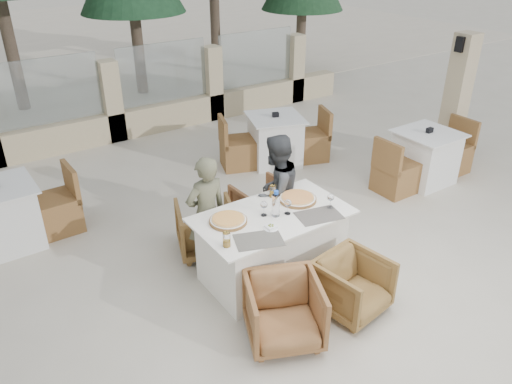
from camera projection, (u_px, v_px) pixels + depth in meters
ground at (274, 278)px, 5.41m from camera, size 80.00×80.00×0.00m
sand_patch at (13, 47)px, 15.64m from camera, size 30.00×16.00×0.01m
perimeter_wall_far at (111, 96)px, 8.54m from camera, size 10.00×0.34×1.60m
lantern_pillar at (456, 99)px, 7.74m from camera, size 0.34×0.34×2.00m
dining_table at (272, 246)px, 5.28m from camera, size 1.60×0.90×0.77m
placemat_near_left at (259, 240)px, 4.68m from camera, size 0.53×0.44×0.00m
placemat_near_right at (319, 215)px, 5.08m from camera, size 0.50×0.39×0.00m
pizza_left at (228, 220)px, 4.95m from camera, size 0.48×0.48×0.05m
pizza_right at (298, 198)px, 5.35m from camera, size 0.42×0.42×0.05m
water_bottle at (276, 203)px, 5.01m from camera, size 0.10×0.10×0.29m
wine_glass_centre at (264, 208)px, 5.04m from camera, size 0.10×0.10×0.18m
wine_glass_near at (288, 206)px, 5.07m from camera, size 0.08×0.08×0.18m
wine_glass_corner at (330, 200)px, 5.17m from camera, size 0.08×0.08×0.18m
beer_glass_left at (227, 240)px, 4.56m from camera, size 0.08×0.08×0.14m
beer_glass_right at (273, 191)px, 5.40m from camera, size 0.09×0.09×0.14m
olive_dish at (271, 227)px, 4.85m from camera, size 0.12×0.12×0.04m
armchair_far_left at (206, 228)px, 5.75m from camera, size 0.82×0.83×0.60m
armchair_far_right at (263, 207)px, 6.18m from camera, size 0.67×0.69×0.60m
armchair_near_left at (284, 312)px, 4.49m from camera, size 0.87×0.88×0.62m
armchair_near_right at (352, 285)px, 4.85m from camera, size 0.70×0.72×0.58m
diner_left at (207, 214)px, 5.33m from camera, size 0.49×0.34×1.32m
diner_right at (276, 193)px, 5.68m from camera, size 0.79×0.69×1.38m
bg_table_a at (3, 217)px, 5.80m from camera, size 1.66×0.85×0.77m
bg_table_b at (275, 140)px, 7.87m from camera, size 1.82×1.31×0.77m
bg_table_c at (425, 157)px, 7.29m from camera, size 1.64×0.82×0.77m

